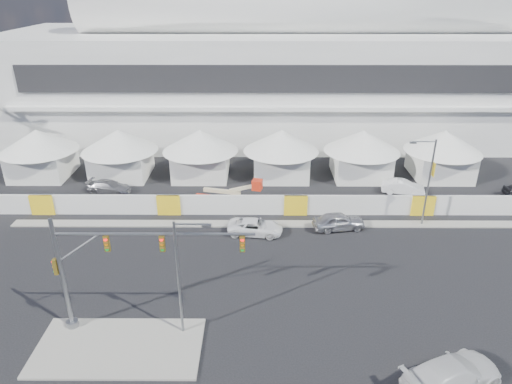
{
  "coord_description": "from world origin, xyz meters",
  "views": [
    {
      "loc": [
        2.43,
        -24.07,
        20.32
      ],
      "look_at": [
        2.27,
        10.0,
        4.44
      ],
      "focal_mm": 32.0,
      "sensor_mm": 36.0,
      "label": 1
    }
  ],
  "objects_px": {
    "sedan_silver": "(339,221)",
    "streetlight_curb": "(428,177)",
    "lot_car_c": "(109,187)",
    "boom_lift": "(218,199)",
    "traffic_mast": "(102,268)",
    "lot_car_a": "(403,187)",
    "pickup_curb": "(255,227)",
    "pickup_near": "(452,374)",
    "streetlight_median": "(181,271)"
  },
  "relations": [
    {
      "from": "pickup_near",
      "to": "traffic_mast",
      "type": "xyz_separation_m",
      "value": [
        -19.95,
        4.54,
        3.71
      ]
    },
    {
      "from": "sedan_silver",
      "to": "streetlight_median",
      "type": "distance_m",
      "value": 18.19
    },
    {
      "from": "sedan_silver",
      "to": "lot_car_a",
      "type": "relative_size",
      "value": 1.06
    },
    {
      "from": "pickup_curb",
      "to": "boom_lift",
      "type": "height_order",
      "value": "boom_lift"
    },
    {
      "from": "pickup_curb",
      "to": "streetlight_curb",
      "type": "xyz_separation_m",
      "value": [
        15.01,
        1.65,
        4.08
      ]
    },
    {
      "from": "pickup_near",
      "to": "lot_car_c",
      "type": "height_order",
      "value": "pickup_near"
    },
    {
      "from": "sedan_silver",
      "to": "lot_car_a",
      "type": "xyz_separation_m",
      "value": [
        7.93,
        7.56,
        -0.07
      ]
    },
    {
      "from": "sedan_silver",
      "to": "boom_lift",
      "type": "distance_m",
      "value": 11.87
    },
    {
      "from": "streetlight_curb",
      "to": "boom_lift",
      "type": "distance_m",
      "value": 19.37
    },
    {
      "from": "streetlight_median",
      "to": "boom_lift",
      "type": "bearing_deg",
      "value": 88.02
    },
    {
      "from": "lot_car_a",
      "to": "pickup_curb",
      "type": "bearing_deg",
      "value": 131.13
    },
    {
      "from": "pickup_curb",
      "to": "pickup_near",
      "type": "bearing_deg",
      "value": -140.87
    },
    {
      "from": "pickup_near",
      "to": "lot_car_a",
      "type": "xyz_separation_m",
      "value": [
        4.55,
        25.02,
        -0.14
      ]
    },
    {
      "from": "lot_car_a",
      "to": "streetlight_median",
      "type": "height_order",
      "value": "streetlight_median"
    },
    {
      "from": "streetlight_curb",
      "to": "pickup_near",
      "type": "bearing_deg",
      "value": -102.91
    },
    {
      "from": "traffic_mast",
      "to": "pickup_near",
      "type": "bearing_deg",
      "value": -12.81
    },
    {
      "from": "pickup_near",
      "to": "traffic_mast",
      "type": "relative_size",
      "value": 0.49
    },
    {
      "from": "pickup_curb",
      "to": "traffic_mast",
      "type": "distance_m",
      "value": 15.62
    },
    {
      "from": "lot_car_c",
      "to": "boom_lift",
      "type": "xyz_separation_m",
      "value": [
        11.68,
        -3.56,
        0.28
      ]
    },
    {
      "from": "lot_car_c",
      "to": "traffic_mast",
      "type": "xyz_separation_m",
      "value": [
        6.25,
        -20.58,
        3.91
      ]
    },
    {
      "from": "lot_car_a",
      "to": "traffic_mast",
      "type": "distance_m",
      "value": 32.17
    },
    {
      "from": "pickup_curb",
      "to": "pickup_near",
      "type": "height_order",
      "value": "pickup_near"
    },
    {
      "from": "pickup_curb",
      "to": "traffic_mast",
      "type": "bearing_deg",
      "value": 148.91
    },
    {
      "from": "lot_car_c",
      "to": "traffic_mast",
      "type": "relative_size",
      "value": 0.37
    },
    {
      "from": "boom_lift",
      "to": "traffic_mast",
      "type": "bearing_deg",
      "value": -93.81
    },
    {
      "from": "traffic_mast",
      "to": "streetlight_median",
      "type": "bearing_deg",
      "value": -4.94
    },
    {
      "from": "pickup_curb",
      "to": "streetlight_curb",
      "type": "bearing_deg",
      "value": -77.72
    },
    {
      "from": "lot_car_c",
      "to": "lot_car_a",
      "type": "bearing_deg",
      "value": -79.61
    },
    {
      "from": "lot_car_a",
      "to": "lot_car_c",
      "type": "bearing_deg",
      "value": 102.23
    },
    {
      "from": "sedan_silver",
      "to": "streetlight_curb",
      "type": "height_order",
      "value": "streetlight_curb"
    },
    {
      "from": "sedan_silver",
      "to": "lot_car_c",
      "type": "xyz_separation_m",
      "value": [
        -22.82,
        7.66,
        -0.13
      ]
    },
    {
      "from": "pickup_near",
      "to": "lot_car_a",
      "type": "bearing_deg",
      "value": -33.33
    },
    {
      "from": "lot_car_a",
      "to": "lot_car_c",
      "type": "distance_m",
      "value": 30.75
    },
    {
      "from": "streetlight_curb",
      "to": "boom_lift",
      "type": "xyz_separation_m",
      "value": [
        -18.7,
        3.31,
        -3.81
      ]
    },
    {
      "from": "lot_car_a",
      "to": "boom_lift",
      "type": "bearing_deg",
      "value": 112.7
    },
    {
      "from": "sedan_silver",
      "to": "pickup_curb",
      "type": "bearing_deg",
      "value": 87.2
    },
    {
      "from": "streetlight_median",
      "to": "boom_lift",
      "type": "height_order",
      "value": "streetlight_median"
    },
    {
      "from": "pickup_curb",
      "to": "pickup_near",
      "type": "distance_m",
      "value": 19.82
    },
    {
      "from": "pickup_near",
      "to": "boom_lift",
      "type": "height_order",
      "value": "boom_lift"
    },
    {
      "from": "streetlight_median",
      "to": "sedan_silver",
      "type": "bearing_deg",
      "value": 48.66
    },
    {
      "from": "lot_car_a",
      "to": "lot_car_c",
      "type": "xyz_separation_m",
      "value": [
        -30.75,
        0.09,
        -0.06
      ]
    },
    {
      "from": "pickup_curb",
      "to": "streetlight_median",
      "type": "relative_size",
      "value": 0.61
    },
    {
      "from": "boom_lift",
      "to": "lot_car_a",
      "type": "bearing_deg",
      "value": 24.17
    },
    {
      "from": "streetlight_curb",
      "to": "boom_lift",
      "type": "height_order",
      "value": "streetlight_curb"
    },
    {
      "from": "lot_car_c",
      "to": "streetlight_median",
      "type": "relative_size",
      "value": 0.58
    },
    {
      "from": "sedan_silver",
      "to": "pickup_near",
      "type": "xyz_separation_m",
      "value": [
        3.39,
        -17.46,
        0.08
      ]
    },
    {
      "from": "traffic_mast",
      "to": "streetlight_median",
      "type": "height_order",
      "value": "streetlight_median"
    },
    {
      "from": "pickup_near",
      "to": "streetlight_curb",
      "type": "xyz_separation_m",
      "value": [
        4.18,
        18.25,
        3.89
      ]
    },
    {
      "from": "sedan_silver",
      "to": "traffic_mast",
      "type": "distance_m",
      "value": 21.35
    },
    {
      "from": "streetlight_median",
      "to": "streetlight_curb",
      "type": "height_order",
      "value": "streetlight_curb"
    }
  ]
}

